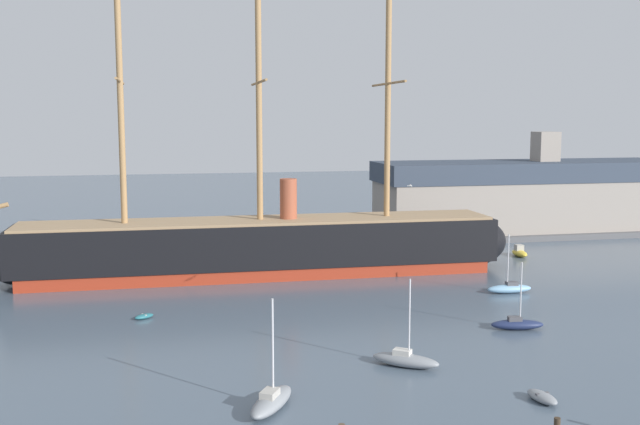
{
  "coord_description": "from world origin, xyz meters",
  "views": [
    {
      "loc": [
        -14.3,
        -29.74,
        17.3
      ],
      "look_at": [
        -0.82,
        32.06,
        9.13
      ],
      "focal_mm": 41.93,
      "sensor_mm": 36.0,
      "label": 1
    }
  ],
  "objects_px": {
    "sailboat_near_centre": "(405,359)",
    "sailboat_foreground_left": "(271,401)",
    "tall_ship": "(260,246)",
    "sailboat_alongside_stern": "(509,288)",
    "seagull_in_flight": "(410,186)",
    "dockside_warehouse_right": "(527,198)",
    "motorboat_far_right": "(519,252)",
    "sailboat_distant_centre": "(286,251)",
    "dinghy_foreground_right": "(542,397)",
    "dinghy_far_left": "(14,276)",
    "sailboat_mid_right": "(517,324)",
    "dinghy_alongside_bow": "(144,316)"
  },
  "relations": [
    {
      "from": "sailboat_near_centre",
      "to": "sailboat_foreground_left",
      "type": "bearing_deg",
      "value": -151.25
    },
    {
      "from": "tall_ship",
      "to": "sailboat_alongside_stern",
      "type": "bearing_deg",
      "value": -30.52
    },
    {
      "from": "sailboat_near_centre",
      "to": "seagull_in_flight",
      "type": "height_order",
      "value": "seagull_in_flight"
    },
    {
      "from": "dockside_warehouse_right",
      "to": "sailboat_alongside_stern",
      "type": "bearing_deg",
      "value": -119.83
    },
    {
      "from": "sailboat_near_centre",
      "to": "motorboat_far_right",
      "type": "relative_size",
      "value": 1.78
    },
    {
      "from": "sailboat_foreground_left",
      "to": "motorboat_far_right",
      "type": "relative_size",
      "value": 1.9
    },
    {
      "from": "tall_ship",
      "to": "sailboat_distant_centre",
      "type": "relative_size",
      "value": 10.06
    },
    {
      "from": "tall_ship",
      "to": "sailboat_foreground_left",
      "type": "xyz_separation_m",
      "value": [
        -4.51,
        -37.67,
        -2.71
      ]
    },
    {
      "from": "sailboat_foreground_left",
      "to": "sailboat_alongside_stern",
      "type": "xyz_separation_m",
      "value": [
        27.35,
        24.2,
        -0.07
      ]
    },
    {
      "from": "sailboat_foreground_left",
      "to": "sailboat_alongside_stern",
      "type": "height_order",
      "value": "sailboat_foreground_left"
    },
    {
      "from": "dinghy_foreground_right",
      "to": "sailboat_near_centre",
      "type": "height_order",
      "value": "sailboat_near_centre"
    },
    {
      "from": "sailboat_foreground_left",
      "to": "motorboat_far_right",
      "type": "distance_m",
      "value": 56.26
    },
    {
      "from": "dinghy_far_left",
      "to": "motorboat_far_right",
      "type": "relative_size",
      "value": 0.67
    },
    {
      "from": "sailboat_alongside_stern",
      "to": "seagull_in_flight",
      "type": "relative_size",
      "value": 5.76
    },
    {
      "from": "sailboat_foreground_left",
      "to": "sailboat_alongside_stern",
      "type": "bearing_deg",
      "value": 41.5
    },
    {
      "from": "motorboat_far_right",
      "to": "sailboat_distant_centre",
      "type": "xyz_separation_m",
      "value": [
        -28.18,
        7.27,
        0.02
      ]
    },
    {
      "from": "sailboat_mid_right",
      "to": "sailboat_alongside_stern",
      "type": "xyz_separation_m",
      "value": [
        5.22,
        11.84,
        0.02
      ]
    },
    {
      "from": "tall_ship",
      "to": "dockside_warehouse_right",
      "type": "relative_size",
      "value": 1.29
    },
    {
      "from": "sailboat_foreground_left",
      "to": "dinghy_foreground_right",
      "type": "relative_size",
      "value": 2.53
    },
    {
      "from": "dockside_warehouse_right",
      "to": "sailboat_foreground_left",
      "type": "bearing_deg",
      "value": -128.85
    },
    {
      "from": "dinghy_far_left",
      "to": "seagull_in_flight",
      "type": "distance_m",
      "value": 45.75
    },
    {
      "from": "sailboat_foreground_left",
      "to": "motorboat_far_right",
      "type": "height_order",
      "value": "sailboat_foreground_left"
    },
    {
      "from": "dinghy_foreground_right",
      "to": "dinghy_alongside_bow",
      "type": "bearing_deg",
      "value": 134.48
    },
    {
      "from": "sailboat_mid_right",
      "to": "dinghy_alongside_bow",
      "type": "height_order",
      "value": "sailboat_mid_right"
    },
    {
      "from": "sailboat_alongside_stern",
      "to": "tall_ship",
      "type": "bearing_deg",
      "value": 149.48
    },
    {
      "from": "tall_ship",
      "to": "sailboat_foreground_left",
      "type": "relative_size",
      "value": 9.32
    },
    {
      "from": "sailboat_near_centre",
      "to": "sailboat_alongside_stern",
      "type": "height_order",
      "value": "sailboat_near_centre"
    },
    {
      "from": "motorboat_far_right",
      "to": "dockside_warehouse_right",
      "type": "bearing_deg",
      "value": 60.18
    },
    {
      "from": "sailboat_foreground_left",
      "to": "dockside_warehouse_right",
      "type": "xyz_separation_m",
      "value": [
        46.79,
        58.1,
        4.8
      ]
    },
    {
      "from": "sailboat_alongside_stern",
      "to": "dinghy_far_left",
      "type": "bearing_deg",
      "value": 160.36
    },
    {
      "from": "dinghy_foreground_right",
      "to": "dockside_warehouse_right",
      "type": "xyz_separation_m",
      "value": [
        30.45,
        60.39,
        5.06
      ]
    },
    {
      "from": "seagull_in_flight",
      "to": "sailboat_near_centre",
      "type": "bearing_deg",
      "value": -110.06
    },
    {
      "from": "sailboat_distant_centre",
      "to": "dinghy_alongside_bow",
      "type": "bearing_deg",
      "value": -122.27
    },
    {
      "from": "tall_ship",
      "to": "sailboat_distant_centre",
      "type": "distance_m",
      "value": 12.79
    },
    {
      "from": "tall_ship",
      "to": "sailboat_foreground_left",
      "type": "bearing_deg",
      "value": -96.83
    },
    {
      "from": "sailboat_alongside_stern",
      "to": "dinghy_alongside_bow",
      "type": "bearing_deg",
      "value": -176.72
    },
    {
      "from": "tall_ship",
      "to": "dinghy_far_left",
      "type": "height_order",
      "value": "tall_ship"
    },
    {
      "from": "motorboat_far_right",
      "to": "sailboat_distant_centre",
      "type": "height_order",
      "value": "sailboat_distant_centre"
    },
    {
      "from": "dinghy_far_left",
      "to": "seagull_in_flight",
      "type": "bearing_deg",
      "value": -37.54
    },
    {
      "from": "sailboat_foreground_left",
      "to": "dinghy_alongside_bow",
      "type": "relative_size",
      "value": 3.48
    },
    {
      "from": "sailboat_alongside_stern",
      "to": "motorboat_far_right",
      "type": "relative_size",
      "value": 1.67
    },
    {
      "from": "sailboat_mid_right",
      "to": "dockside_warehouse_right",
      "type": "xyz_separation_m",
      "value": [
        24.65,
        45.74,
        4.89
      ]
    },
    {
      "from": "tall_ship",
      "to": "seagull_in_flight",
      "type": "distance_m",
      "value": 26.13
    },
    {
      "from": "sailboat_foreground_left",
      "to": "sailboat_mid_right",
      "type": "xyz_separation_m",
      "value": [
        22.13,
        12.36,
        -0.09
      ]
    },
    {
      "from": "sailboat_foreground_left",
      "to": "sailboat_distant_centre",
      "type": "relative_size",
      "value": 1.08
    },
    {
      "from": "sailboat_mid_right",
      "to": "sailboat_near_centre",
      "type": "bearing_deg",
      "value": -150.44
    },
    {
      "from": "sailboat_near_centre",
      "to": "seagull_in_flight",
      "type": "distance_m",
      "value": 14.79
    },
    {
      "from": "sailboat_near_centre",
      "to": "seagull_in_flight",
      "type": "xyz_separation_m",
      "value": [
        3.3,
        9.04,
        11.23
      ]
    },
    {
      "from": "sailboat_alongside_stern",
      "to": "seagull_in_flight",
      "type": "height_order",
      "value": "seagull_in_flight"
    },
    {
      "from": "sailboat_distant_centre",
      "to": "dockside_warehouse_right",
      "type": "bearing_deg",
      "value": 13.38
    }
  ]
}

